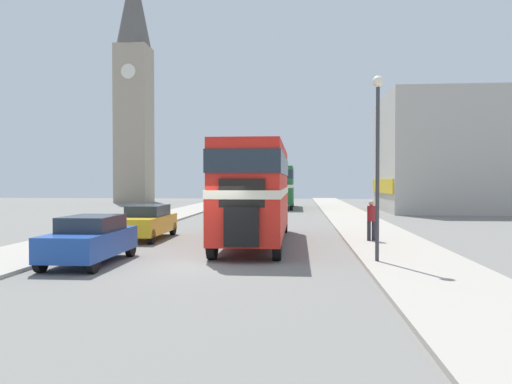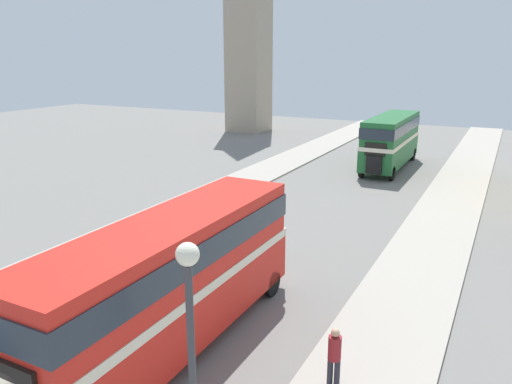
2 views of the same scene
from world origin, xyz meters
The scene contains 5 objects.
double_decker_bus centered at (1.17, 5.69, 2.44)m, with size 2.50×10.98×4.09m.
bus_distant centered at (1.25, 33.57, 2.40)m, with size 2.46×9.83×4.04m.
car_parked_mid centered at (-3.93, 6.81, 0.79)m, with size 1.68×4.50×1.55m.
pedestrian_walking centered at (6.07, 6.02, 1.09)m, with size 0.35×0.35×1.72m.
street_lamp centered at (5.48, 0.56, 3.96)m, with size 0.36×0.36×5.86m.
Camera 2 is at (9.46, -4.98, 8.62)m, focal length 35.00 mm.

